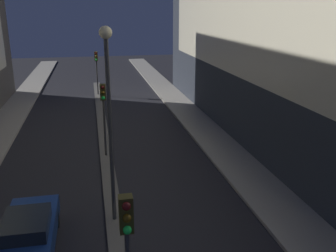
{
  "coord_description": "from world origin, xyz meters",
  "views": [
    {
      "loc": [
        -0.58,
        -3.24,
        8.31
      ],
      "look_at": [
        4.44,
        20.98,
        0.5
      ],
      "focal_mm": 40.0,
      "sensor_mm": 36.0,
      "label": 1
    }
  ],
  "objects_px": {
    "car_left_lane": "(29,232)",
    "traffic_light_mid": "(103,104)",
    "traffic_light_far": "(96,63)",
    "street_lamp": "(109,100)",
    "traffic_light_near": "(127,240)"
  },
  "relations": [
    {
      "from": "traffic_light_near",
      "to": "car_left_lane",
      "type": "xyz_separation_m",
      "value": [
        -3.08,
        4.74,
        -2.45
      ]
    },
    {
      "from": "traffic_light_near",
      "to": "traffic_light_far",
      "type": "relative_size",
      "value": 1.0
    },
    {
      "from": "car_left_lane",
      "to": "traffic_light_near",
      "type": "bearing_deg",
      "value": -56.96
    },
    {
      "from": "traffic_light_near",
      "to": "traffic_light_mid",
      "type": "relative_size",
      "value": 1.0
    },
    {
      "from": "street_lamp",
      "to": "traffic_light_far",
      "type": "bearing_deg",
      "value": 90.0
    },
    {
      "from": "traffic_light_mid",
      "to": "car_left_lane",
      "type": "relative_size",
      "value": 0.97
    },
    {
      "from": "car_left_lane",
      "to": "traffic_light_mid",
      "type": "bearing_deg",
      "value": 69.93
    },
    {
      "from": "traffic_light_near",
      "to": "car_left_lane",
      "type": "relative_size",
      "value": 0.97
    },
    {
      "from": "traffic_light_mid",
      "to": "traffic_light_far",
      "type": "distance_m",
      "value": 16.49
    },
    {
      "from": "street_lamp",
      "to": "traffic_light_near",
      "type": "bearing_deg",
      "value": -90.0
    },
    {
      "from": "traffic_light_far",
      "to": "car_left_lane",
      "type": "xyz_separation_m",
      "value": [
        -3.08,
        -24.92,
        -2.45
      ]
    },
    {
      "from": "traffic_light_near",
      "to": "traffic_light_mid",
      "type": "distance_m",
      "value": 13.17
    },
    {
      "from": "traffic_light_far",
      "to": "street_lamp",
      "type": "distance_m",
      "value": 23.62
    },
    {
      "from": "traffic_light_mid",
      "to": "traffic_light_near",
      "type": "bearing_deg",
      "value": -90.0
    },
    {
      "from": "traffic_light_mid",
      "to": "street_lamp",
      "type": "xyz_separation_m",
      "value": [
        0.0,
        -7.06,
        1.86
      ]
    }
  ]
}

